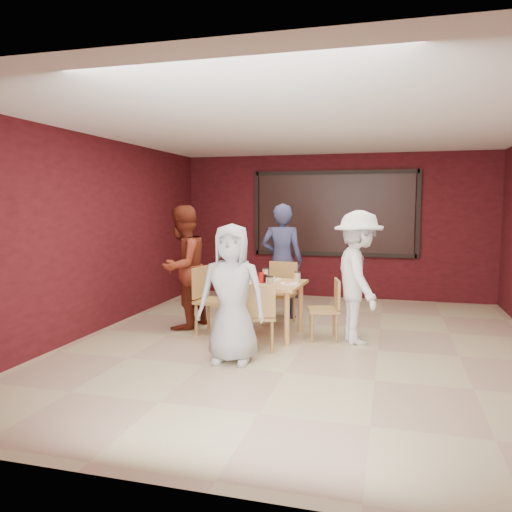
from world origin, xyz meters
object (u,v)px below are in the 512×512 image
(chair_right, at_px, (329,306))
(diner_back, at_px, (282,261))
(chair_left, at_px, (209,296))
(diner_right, at_px, (358,277))
(diner_front, at_px, (232,294))
(diner_left, at_px, (183,267))
(dining_table, at_px, (268,289))
(chair_front, at_px, (258,313))
(chair_back, at_px, (281,289))

(chair_right, xyz_separation_m, diner_back, (-0.90, 1.14, 0.45))
(chair_left, xyz_separation_m, diner_right, (2.07, 0.07, 0.34))
(chair_right, height_order, diner_front, diner_front)
(diner_front, bearing_deg, diner_left, 127.46)
(chair_left, bearing_deg, dining_table, 5.56)
(dining_table, relative_size, chair_right, 1.21)
(chair_left, bearing_deg, chair_right, 3.62)
(chair_front, bearing_deg, diner_front, -111.49)
(chair_left, bearing_deg, diner_right, 1.96)
(diner_front, height_order, diner_back, diner_back)
(chair_left, xyz_separation_m, diner_left, (-0.49, 0.21, 0.37))
(dining_table, distance_m, diner_right, 1.25)
(dining_table, xyz_separation_m, diner_front, (-0.12, -1.23, 0.15))
(dining_table, height_order, diner_back, diner_back)
(diner_back, distance_m, diner_right, 1.75)
(diner_right, bearing_deg, chair_left, 72.64)
(chair_front, distance_m, chair_right, 1.10)
(chair_right, height_order, diner_back, diner_back)
(chair_right, bearing_deg, dining_table, -178.32)
(dining_table, distance_m, diner_left, 1.35)
(diner_front, bearing_deg, chair_back, 82.06)
(chair_left, height_order, diner_front, diner_front)
(chair_right, height_order, diner_right, diner_right)
(chair_front, xyz_separation_m, diner_front, (-0.19, -0.48, 0.32))
(dining_table, xyz_separation_m, chair_left, (-0.84, -0.08, -0.12))
(chair_right, distance_m, diner_right, 0.56)
(diner_left, bearing_deg, diner_back, 139.70)
(diner_right, bearing_deg, diner_left, 67.58)
(dining_table, height_order, diner_right, diner_right)
(dining_table, relative_size, chair_left, 1.06)
(dining_table, height_order, chair_back, chair_back)
(chair_front, bearing_deg, diner_right, 32.45)
(diner_back, bearing_deg, dining_table, 87.65)
(diner_front, relative_size, diner_back, 0.88)
(chair_back, xyz_separation_m, chair_left, (-0.86, -0.86, 0.00))
(chair_back, bearing_deg, diner_back, 100.03)
(chair_front, relative_size, diner_right, 0.49)
(chair_back, distance_m, diner_front, 2.03)
(chair_front, height_order, chair_right, chair_front)
(chair_left, distance_m, diner_back, 1.53)
(diner_front, bearing_deg, chair_left, 117.93)
(chair_front, distance_m, chair_left, 1.13)
(dining_table, distance_m, chair_right, 0.87)
(chair_back, bearing_deg, diner_left, -154.26)
(dining_table, distance_m, diner_front, 1.25)
(diner_left, xyz_separation_m, diner_right, (2.56, -0.14, -0.03))
(chair_right, xyz_separation_m, diner_right, (0.39, -0.04, 0.41))
(dining_table, relative_size, chair_back, 1.06)
(chair_front, relative_size, diner_back, 0.47)
(dining_table, relative_size, chair_front, 1.16)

